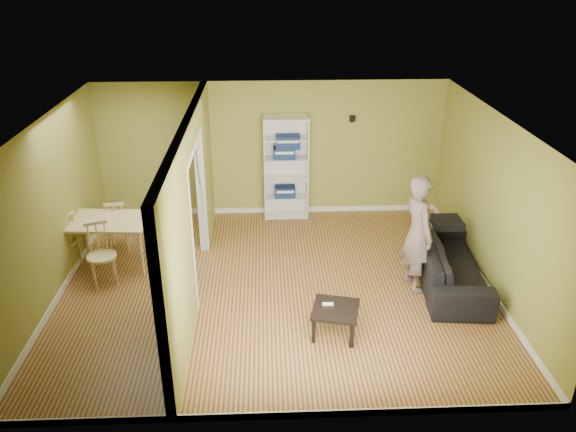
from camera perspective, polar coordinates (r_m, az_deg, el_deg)
The scene contains 15 objects.
room_shell at distance 8.14m, azimuth -1.35°, elevation 0.65°, with size 6.50×6.50×6.50m.
partition at distance 8.21m, azimuth -9.75°, elevation 0.50°, with size 0.22×5.50×2.60m, color #979943, non-canonical shape.
wall_speaker at distance 10.60m, azimuth 6.56°, elevation 9.80°, with size 0.10×0.10×0.10m, color black.
sofa at distance 9.02m, azimuth 16.17°, elevation -3.96°, with size 0.99×2.31×0.88m, color black.
person at distance 8.46m, azimuth 13.13°, elevation -0.79°, with size 0.61×0.78×2.14m, color slate.
bookshelf at distance 10.68m, azimuth -0.21°, elevation 4.96°, with size 0.84×0.37×1.98m.
paper_box_navy_a at distance 10.80m, azimuth -0.30°, elevation 2.51°, with size 0.39×0.25×0.20m, color navy.
paper_box_navy_b at distance 10.53m, azimuth -0.39°, elevation 6.44°, with size 0.40×0.26×0.21m, color navy.
paper_box_navy_c at distance 10.45m, azimuth -0.02°, elevation 7.70°, with size 0.45×0.29×0.23m, color navy.
coffee_table at distance 7.60m, azimuth 4.84°, elevation -9.69°, with size 0.60×0.60×0.40m.
game_controller at distance 7.62m, azimuth 4.07°, elevation -8.90°, with size 0.15×0.04×0.03m, color white.
dining_table at distance 9.47m, azimuth -17.72°, elevation -0.81°, with size 1.28×0.85×0.80m.
chair_left at distance 9.75m, azimuth -21.87°, elevation -2.24°, with size 0.45×0.45×0.97m, color tan, non-canonical shape.
chair_near at distance 9.07m, azimuth -18.44°, elevation -3.74°, with size 0.45×0.45×0.98m, color beige, non-canonical shape.
chair_far at distance 10.05m, azimuth -16.87°, elevation -0.78°, with size 0.43×0.43×0.93m, color tan, non-canonical shape.
Camera 1 is at (-0.12, -7.41, 4.67)m, focal length 35.00 mm.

